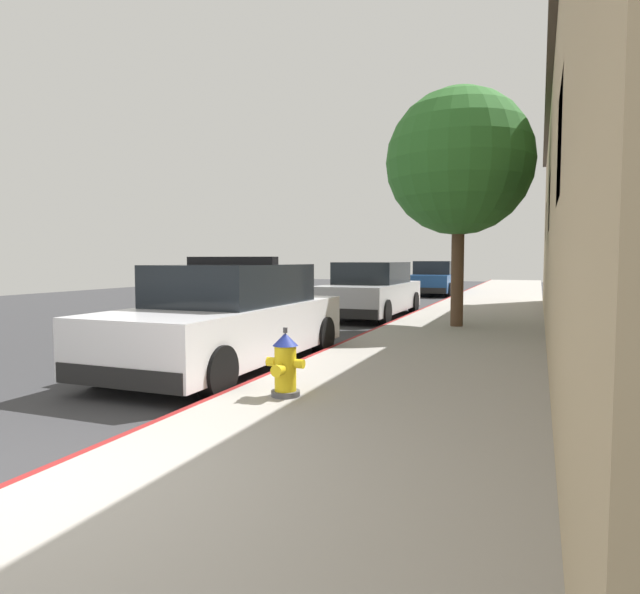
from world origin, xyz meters
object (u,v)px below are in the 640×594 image
fire_hydrant (285,365)px  parked_car_silver_ahead (371,291)px  police_cruiser (230,318)px  parked_car_dark_far (435,279)px  street_tree (459,162)px

fire_hydrant → parked_car_silver_ahead: bearing=100.9°
parked_car_silver_ahead → fire_hydrant: (1.85, -9.66, -0.25)m
police_cruiser → parked_car_dark_far: (-0.14, 18.56, -0.00)m
police_cruiser → parked_car_dark_far: 18.56m
parked_car_silver_ahead → parked_car_dark_far: (-0.06, 10.72, 0.00)m
fire_hydrant → street_tree: 8.00m
street_tree → fire_hydrant: bearing=-96.8°
street_tree → parked_car_silver_ahead: bearing=138.3°
parked_car_silver_ahead → parked_car_dark_far: same height
street_tree → police_cruiser: bearing=-115.9°
parked_car_silver_ahead → parked_car_dark_far: bearing=90.3°
police_cruiser → street_tree: 6.76m
parked_car_silver_ahead → street_tree: size_ratio=0.92×
fire_hydrant → street_tree: bearing=83.2°
parked_car_silver_ahead → fire_hydrant: size_ratio=6.37×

